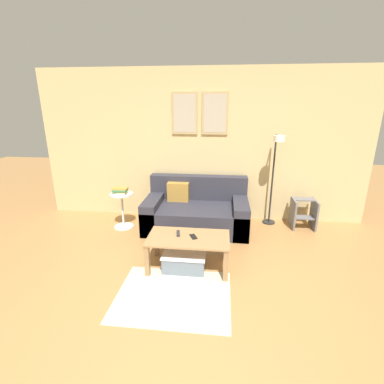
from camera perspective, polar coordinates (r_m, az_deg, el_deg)
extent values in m
plane|color=#A87542|center=(2.73, -4.08, -28.81)|extent=(16.00, 16.00, 0.00)
cube|color=tan|center=(4.82, 1.89, 9.30)|extent=(5.60, 0.06, 2.55)
cube|color=tan|center=(4.76, -1.51, 15.83)|extent=(0.43, 0.02, 0.68)
cube|color=#ADA38E|center=(4.75, -1.53, 15.83)|extent=(0.36, 0.01, 0.61)
cube|color=tan|center=(4.72, 4.75, 15.76)|extent=(0.43, 0.02, 0.68)
cube|color=#ADA38E|center=(4.71, 4.74, 15.76)|extent=(0.36, 0.01, 0.61)
cube|color=#B2B79E|center=(3.21, -3.85, -20.40)|extent=(1.22, 0.98, 0.01)
cube|color=#2D2D38|center=(4.60, 0.90, -5.13)|extent=(1.66, 0.94, 0.39)
cube|color=#2D2D38|center=(4.81, 1.35, 1.00)|extent=(1.66, 0.20, 0.41)
cube|color=#2D2D38|center=(4.69, -7.77, -4.03)|extent=(0.24, 0.94, 0.51)
cube|color=#2D2D38|center=(4.56, 9.81, -4.75)|extent=(0.24, 0.94, 0.51)
cube|color=#A87A33|center=(4.70, -2.87, 0.01)|extent=(0.36, 0.14, 0.32)
cube|color=#997047|center=(3.46, -0.76, -9.41)|extent=(1.01, 0.55, 0.02)
cube|color=#997047|center=(3.44, -9.19, -13.76)|extent=(0.06, 0.06, 0.39)
cube|color=#997047|center=(3.33, 6.95, -14.78)|extent=(0.06, 0.06, 0.39)
cube|color=#997047|center=(3.84, -7.30, -10.12)|extent=(0.06, 0.06, 0.39)
cube|color=#997047|center=(3.74, 6.93, -10.88)|extent=(0.06, 0.06, 0.39)
cube|color=slate|center=(3.60, -1.51, -13.78)|extent=(0.51, 0.40, 0.20)
cube|color=silver|center=(3.54, -1.52, -12.25)|extent=(0.53, 0.43, 0.02)
cylinder|color=black|center=(5.05, 15.43, -5.94)|extent=(0.21, 0.21, 0.02)
cylinder|color=black|center=(4.80, 16.16, 2.35)|extent=(0.03, 0.03, 1.49)
cylinder|color=black|center=(4.54, 17.22, 11.00)|extent=(0.02, 0.26, 0.02)
cylinder|color=white|center=(4.42, 17.48, 10.42)|extent=(0.17, 0.17, 0.09)
cylinder|color=silver|center=(4.84, -13.78, -6.87)|extent=(0.32, 0.32, 0.01)
cylinder|color=silver|center=(4.73, -14.04, -3.72)|extent=(0.04, 0.04, 0.56)
cylinder|color=silver|center=(4.64, -14.30, -0.42)|extent=(0.37, 0.37, 0.02)
cube|color=silver|center=(4.63, -14.50, -0.21)|extent=(0.19, 0.14, 0.02)
cube|color=#D8C666|center=(4.63, -14.48, 0.05)|extent=(0.22, 0.15, 0.02)
cube|color=#387F4C|center=(4.62, -14.56, 0.23)|extent=(0.24, 0.18, 0.01)
cube|color=#387F4C|center=(4.61, -14.54, 0.42)|extent=(0.23, 0.15, 0.02)
cube|color=#D18438|center=(4.61, -14.57, 0.72)|extent=(0.25, 0.18, 0.02)
cube|color=#232328|center=(3.53, -2.85, -8.46)|extent=(0.07, 0.15, 0.02)
cube|color=black|center=(3.46, 0.29, -9.14)|extent=(0.12, 0.15, 0.01)
cube|color=slate|center=(4.91, 19.95, -4.13)|extent=(0.03, 0.37, 0.48)
cube|color=slate|center=(5.01, 23.74, -4.18)|extent=(0.03, 0.37, 0.48)
cube|color=slate|center=(4.91, 21.99, -4.85)|extent=(0.31, 0.17, 0.02)
cube|color=slate|center=(4.94, 21.98, -1.38)|extent=(0.31, 0.17, 0.02)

